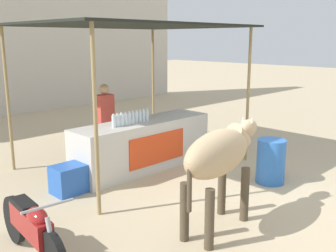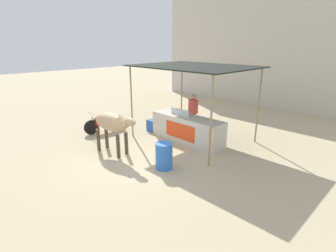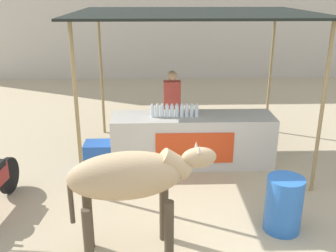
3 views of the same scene
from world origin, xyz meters
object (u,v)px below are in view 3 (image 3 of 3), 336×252
object	(u,v)px
stall_counter	(193,140)
water_barrel	(284,204)
cooler_box	(101,155)
cow	(132,179)
vendor_behind_counter	(172,110)

from	to	relation	value
stall_counter	water_barrel	world-z (taller)	stall_counter
cooler_box	cow	distance (m)	2.76
stall_counter	cow	world-z (taller)	cow
stall_counter	water_barrel	size ratio (longest dim) A/B	3.77
vendor_behind_counter	cooler_box	distance (m)	1.72
cow	cooler_box	bearing A→B (deg)	106.23
cooler_box	water_barrel	size ratio (longest dim) A/B	0.75
stall_counter	vendor_behind_counter	xyz separation A→B (m)	(-0.36, 0.75, 0.37)
stall_counter	vendor_behind_counter	distance (m)	0.91
stall_counter	water_barrel	xyz separation A→B (m)	(1.05, -2.22, -0.08)
stall_counter	vendor_behind_counter	size ratio (longest dim) A/B	1.82
cooler_box	water_barrel	distance (m)	3.50
stall_counter	cooler_box	world-z (taller)	stall_counter
cooler_box	cow	size ratio (longest dim) A/B	0.32
stall_counter	vendor_behind_counter	bearing A→B (deg)	115.55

